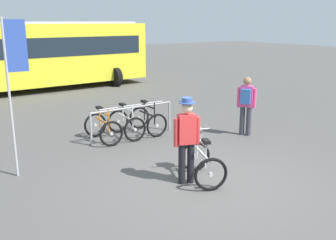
% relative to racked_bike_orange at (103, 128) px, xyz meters
% --- Properties ---
extents(ground_plane, '(80.00, 80.00, 0.00)m').
position_rel_racked_bike_orange_xyz_m(ground_plane, '(0.50, -3.65, -0.37)').
color(ground_plane, '#514F4C').
extents(bike_rack_rail, '(2.51, 0.08, 0.88)m').
position_rel_racked_bike_orange_xyz_m(bike_rack_rail, '(0.81, -0.17, 0.27)').
color(bike_rack_rail, '#99999E').
rests_on(bike_rack_rail, ground).
extents(racked_bike_orange, '(0.68, 1.12, 0.98)m').
position_rel_racked_bike_orange_xyz_m(racked_bike_orange, '(0.00, 0.00, 0.00)').
color(racked_bike_orange, black).
rests_on(racked_bike_orange, ground).
extents(racked_bike_white, '(0.68, 1.11, 0.97)m').
position_rel_racked_bike_orange_xyz_m(racked_bike_white, '(0.70, 0.01, 0.00)').
color(racked_bike_white, black).
rests_on(racked_bike_white, ground).
extents(racked_bike_black, '(0.69, 1.10, 0.97)m').
position_rel_racked_bike_orange_xyz_m(racked_bike_black, '(1.40, 0.01, 0.00)').
color(racked_bike_black, black).
rests_on(racked_bike_black, ground).
extents(featured_bicycle, '(1.01, 1.26, 0.97)m').
position_rel_racked_bike_orange_xyz_m(featured_bicycle, '(0.56, -3.42, 0.08)').
color(featured_bicycle, black).
rests_on(featured_bicycle, ground).
extents(person_with_featured_bike, '(0.50, 0.32, 1.72)m').
position_rel_racked_bike_orange_xyz_m(person_with_featured_bike, '(0.18, -3.42, 0.58)').
color(person_with_featured_bike, black).
rests_on(person_with_featured_bike, ground).
extents(pedestrian_with_backpack, '(0.45, 0.47, 1.64)m').
position_rel_racked_bike_orange_xyz_m(pedestrian_with_backpack, '(3.52, -1.75, 0.57)').
color(pedestrian_with_backpack, '#383842').
rests_on(pedestrian_with_backpack, ground).
extents(bus_distant, '(10.09, 3.67, 3.08)m').
position_rel_racked_bike_orange_xyz_m(bus_distant, '(1.05, 8.88, 1.37)').
color(bus_distant, yellow).
rests_on(bus_distant, ground).
extents(banner_flag, '(0.45, 0.05, 3.20)m').
position_rel_racked_bike_orange_xyz_m(banner_flag, '(-2.36, -1.16, 1.86)').
color(banner_flag, '#B2B2B7').
rests_on(banner_flag, ground).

